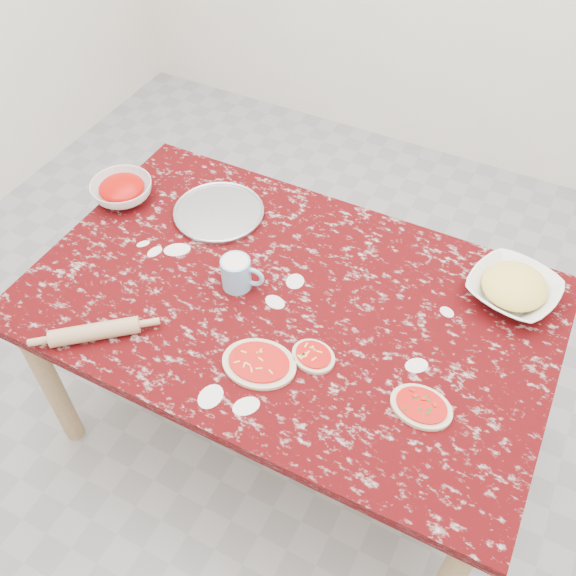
# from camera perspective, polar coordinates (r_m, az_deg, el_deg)

# --- Properties ---
(ground) EXTENTS (4.00, 4.00, 0.00)m
(ground) POSITION_cam_1_polar(r_m,az_deg,el_deg) (2.54, 0.00, -12.10)
(ground) COLOR gray
(worktable) EXTENTS (1.60, 1.00, 0.75)m
(worktable) POSITION_cam_1_polar(r_m,az_deg,el_deg) (1.99, 0.00, -2.55)
(worktable) COLOR #390406
(worktable) RESTS_ON ground
(pizza_tray) EXTENTS (0.36, 0.36, 0.01)m
(pizza_tray) POSITION_cam_1_polar(r_m,az_deg,el_deg) (2.21, -6.32, 6.83)
(pizza_tray) COLOR #B2B2B7
(pizza_tray) RESTS_ON worktable
(sauce_bowl) EXTENTS (0.23, 0.23, 0.07)m
(sauce_bowl) POSITION_cam_1_polar(r_m,az_deg,el_deg) (2.32, -14.86, 8.56)
(sauce_bowl) COLOR white
(sauce_bowl) RESTS_ON worktable
(cheese_bowl) EXTENTS (0.32, 0.32, 0.06)m
(cheese_bowl) POSITION_cam_1_polar(r_m,az_deg,el_deg) (2.02, 19.79, -0.19)
(cheese_bowl) COLOR white
(cheese_bowl) RESTS_ON worktable
(flour_mug) EXTENTS (0.14, 0.09, 0.11)m
(flour_mug) POSITION_cam_1_polar(r_m,az_deg,el_deg) (1.93, -4.63, 1.36)
(flour_mug) COLOR #77A7CD
(flour_mug) RESTS_ON worktable
(pizza_left) EXTENTS (0.24, 0.20, 0.02)m
(pizza_left) POSITION_cam_1_polar(r_m,az_deg,el_deg) (1.77, -2.65, -6.88)
(pizza_left) COLOR beige
(pizza_left) RESTS_ON worktable
(pizza_mid) EXTENTS (0.15, 0.13, 0.02)m
(pizza_mid) POSITION_cam_1_polar(r_m,az_deg,el_deg) (1.78, 2.33, -6.22)
(pizza_mid) COLOR beige
(pizza_mid) RESTS_ON worktable
(pizza_right) EXTENTS (0.18, 0.14, 0.02)m
(pizza_right) POSITION_cam_1_polar(r_m,az_deg,el_deg) (1.73, 12.04, -10.52)
(pizza_right) COLOR beige
(pizza_right) RESTS_ON worktable
(rolling_pin) EXTENTS (0.23, 0.20, 0.05)m
(rolling_pin) POSITION_cam_1_polar(r_m,az_deg,el_deg) (1.89, -17.20, -3.83)
(rolling_pin) COLOR tan
(rolling_pin) RESTS_ON worktable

